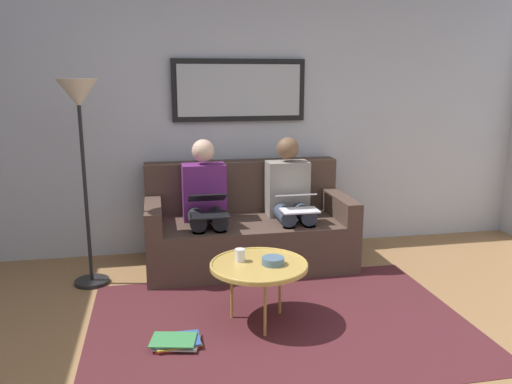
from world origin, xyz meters
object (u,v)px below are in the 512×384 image
person_left (290,197)px  standing_lamp (80,117)px  framed_mirror (239,90)px  magazine_stack (176,341)px  laptop_white (298,202)px  person_right (205,201)px  coffee_table (259,266)px  couch (247,229)px  bowl (273,261)px  cup (240,255)px  laptop_black (208,205)px

person_left → standing_lamp: 1.91m
framed_mirror → magazine_stack: framed_mirror is taller
laptop_white → person_right: (0.77, -0.25, -0.02)m
coffee_table → standing_lamp: size_ratio=0.40×
couch → bowl: size_ratio=11.85×
framed_mirror → cup: framed_mirror is taller
laptop_black → magazine_stack: bearing=73.6°
framed_mirror → standing_lamp: size_ratio=0.76×
framed_mirror → bowl: framed_mirror is taller
framed_mirror → person_left: size_ratio=1.10×
bowl → laptop_black: 1.02m
person_right → magazine_stack: size_ratio=3.36×
bowl → laptop_white: bearing=-114.9°
coffee_table → person_left: bearing=-114.5°
framed_mirror → person_right: (0.38, 0.46, -0.94)m
coffee_table → person_right: person_right is taller
laptop_white → magazine_stack: (1.10, 1.11, -0.60)m
laptop_white → person_left: bearing=-90.0°
laptop_white → magazine_stack: 1.67m
person_left → standing_lamp: bearing=6.5°
standing_lamp → laptop_white: bearing=178.4°
couch → standing_lamp: standing_lamp is taller
person_left → framed_mirror: bearing=-50.0°
person_left → laptop_white: person_left is taller
cup → person_left: bearing=-120.8°
framed_mirror → bowl: size_ratio=8.20×
framed_mirror → magazine_stack: 2.48m
person_right → standing_lamp: bearing=11.5°
bowl → laptop_black: size_ratio=0.40×
laptop_black → standing_lamp: (0.97, -0.03, 0.74)m
person_left → magazine_stack: size_ratio=3.36×
cup → standing_lamp: bearing=-38.6°
cup → coffee_table: bearing=148.4°
cup → standing_lamp: 1.67m
person_left → magazine_stack: person_left is taller
laptop_white → standing_lamp: size_ratio=0.20×
person_left → laptop_black: person_left is taller
couch → laptop_black: couch is taller
coffee_table → bowl: bowl is taller
bowl → laptop_white: (-0.43, -0.93, 0.17)m
cup → bowl: size_ratio=0.59×
person_left → laptop_white: 0.25m
laptop_white → standing_lamp: 1.90m
laptop_black → magazine_stack: laptop_black is taller
couch → laptop_black: bearing=37.7°
cup → laptop_white: 1.06m
bowl → person_right: bearing=-74.0°
couch → person_left: bearing=170.0°
couch → coffee_table: size_ratio=2.70×
coffee_table → cup: bearing=-31.6°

